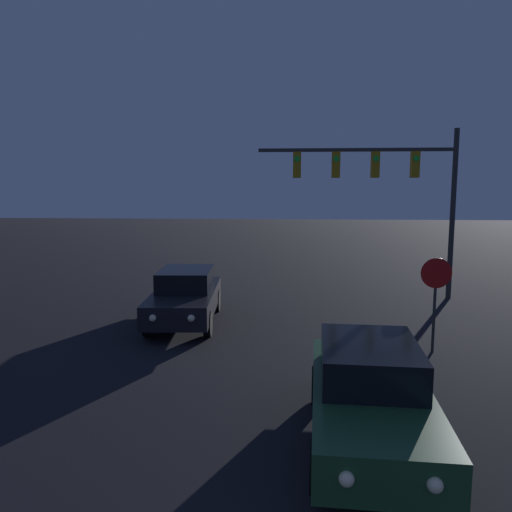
% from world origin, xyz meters
% --- Properties ---
extents(car_near, '(1.94, 4.49, 1.55)m').
position_xyz_m(car_near, '(2.15, 7.00, 0.80)').
color(car_near, '#1E4728').
rests_on(car_near, ground_plane).
extents(car_far, '(2.02, 4.51, 1.55)m').
position_xyz_m(car_far, '(-2.17, 13.60, 0.80)').
color(car_far, black).
rests_on(car_far, ground_plane).
extents(traffic_signal_mast, '(6.87, 0.30, 5.92)m').
position_xyz_m(traffic_signal_mast, '(4.21, 17.44, 4.20)').
color(traffic_signal_mast, '#2D2D2D').
rests_on(traffic_signal_mast, ground_plane).
extents(stop_sign, '(0.72, 0.07, 2.29)m').
position_xyz_m(stop_sign, '(4.31, 11.42, 1.60)').
color(stop_sign, '#2D2D2D').
rests_on(stop_sign, ground_plane).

